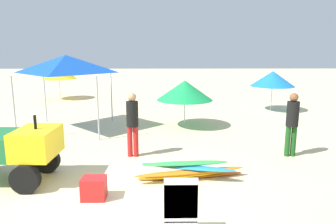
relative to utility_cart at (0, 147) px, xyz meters
The scene contains 11 objects.
ground 2.97m from the utility_cart, 26.46° to the right, with size 80.00×80.00×0.00m, color beige.
utility_cart is the anchor object (origin of this frame).
stacked_plastic_chairs 4.44m from the utility_cart, 31.69° to the right, with size 0.48×0.48×1.11m.
surfboard_pile 4.13m from the utility_cart, ahead, with size 2.51×0.86×0.40m.
lifeguard_near_left 3.16m from the utility_cart, 31.28° to the left, with size 0.32×0.32×1.74m.
lifeguard_near_center 7.15m from the utility_cart, 13.00° to the left, with size 0.32×0.32×1.73m.
popup_canopy 4.79m from the utility_cart, 88.15° to the left, with size 2.67×2.67×2.66m.
beach_umbrella_left 6.56m from the utility_cart, 48.85° to the left, with size 2.07×2.07×1.74m.
beach_umbrella_mid 11.70m from the utility_cart, 42.91° to the left, with size 2.00×2.00×1.85m.
beach_umbrella_far 11.80m from the utility_cart, 101.94° to the left, with size 1.95×1.95×1.85m.
cooler_box 2.40m from the utility_cart, 21.09° to the right, with size 0.46×0.37×0.43m, color red.
Camera 1 is at (0.98, -5.31, 2.89)m, focal length 33.87 mm.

